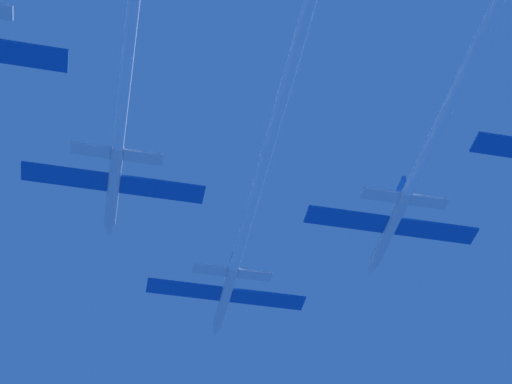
% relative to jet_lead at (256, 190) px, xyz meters
% --- Properties ---
extents(jet_lead, '(20.21, 68.53, 3.35)m').
position_rel_jet_lead_xyz_m(jet_lead, '(0.00, 0.00, 0.00)').
color(jet_lead, silver).
extents(jet_left_wing, '(20.21, 69.45, 3.35)m').
position_rel_jet_lead_xyz_m(jet_left_wing, '(-15.53, -17.17, 0.83)').
color(jet_left_wing, silver).
extents(jet_right_wing, '(20.21, 65.35, 3.35)m').
position_rel_jet_lead_xyz_m(jet_right_wing, '(16.36, -15.80, -0.39)').
color(jet_right_wing, silver).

